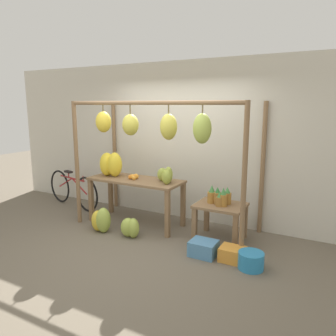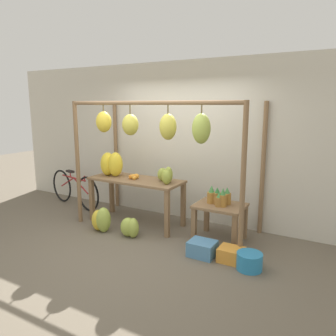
# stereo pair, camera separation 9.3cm
# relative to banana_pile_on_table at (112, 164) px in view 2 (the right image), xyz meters

# --- Properties ---
(ground_plane) EXTENTS (20.00, 20.00, 0.00)m
(ground_plane) POSITION_rel_banana_pile_on_table_xyz_m (1.05, -0.82, -1.01)
(ground_plane) COLOR #665B4C
(shop_wall_back) EXTENTS (8.00, 0.08, 2.80)m
(shop_wall_back) POSITION_rel_banana_pile_on_table_xyz_m (1.05, 0.73, 0.39)
(shop_wall_back) COLOR beige
(shop_wall_back) RESTS_ON ground_plane
(stall_awning) EXTENTS (2.99, 1.20, 2.11)m
(stall_awning) POSITION_rel_banana_pile_on_table_xyz_m (1.09, -0.25, 0.55)
(stall_awning) COLOR brown
(stall_awning) RESTS_ON ground_plane
(display_table_main) EXTENTS (1.65, 0.65, 0.80)m
(display_table_main) POSITION_rel_banana_pile_on_table_xyz_m (0.51, 0.02, -0.33)
(display_table_main) COLOR brown
(display_table_main) RESTS_ON ground_plane
(display_table_side) EXTENTS (0.74, 0.59, 0.57)m
(display_table_side) POSITION_rel_banana_pile_on_table_xyz_m (2.04, 0.05, -0.57)
(display_table_side) COLOR brown
(display_table_side) RESTS_ON ground_plane
(banana_pile_on_table) EXTENTS (0.45, 0.34, 0.43)m
(banana_pile_on_table) POSITION_rel_banana_pile_on_table_xyz_m (0.00, 0.00, 0.00)
(banana_pile_on_table) COLOR yellow
(banana_pile_on_table) RESTS_ON display_table_main
(orange_pile) EXTENTS (0.17, 0.17, 0.09)m
(orange_pile) POSITION_rel_banana_pile_on_table_xyz_m (0.50, -0.02, -0.17)
(orange_pile) COLOR orange
(orange_pile) RESTS_ON display_table_main
(pineapple_cluster) EXTENTS (0.35, 0.28, 0.28)m
(pineapple_cluster) POSITION_rel_banana_pile_on_table_xyz_m (2.02, 0.03, -0.33)
(pineapple_cluster) COLOR #A3702D
(pineapple_cluster) RESTS_ON display_table_side
(banana_pile_ground_left) EXTENTS (0.43, 0.32, 0.42)m
(banana_pile_ground_left) POSITION_rel_banana_pile_on_table_xyz_m (0.22, -0.58, -0.82)
(banana_pile_ground_left) COLOR #9EB247
(banana_pile_ground_left) RESTS_ON ground_plane
(banana_pile_ground_right) EXTENTS (0.38, 0.30, 0.32)m
(banana_pile_ground_right) POSITION_rel_banana_pile_on_table_xyz_m (0.77, -0.53, -0.86)
(banana_pile_ground_right) COLOR #9EB247
(banana_pile_ground_right) RESTS_ON ground_plane
(fruit_crate_white) EXTENTS (0.36, 0.30, 0.21)m
(fruit_crate_white) POSITION_rel_banana_pile_on_table_xyz_m (2.03, -0.58, -0.91)
(fruit_crate_white) COLOR #4C84B2
(fruit_crate_white) RESTS_ON ground_plane
(blue_bucket) EXTENTS (0.32, 0.32, 0.22)m
(blue_bucket) POSITION_rel_banana_pile_on_table_xyz_m (2.70, -0.64, -0.90)
(blue_bucket) COLOR teal
(blue_bucket) RESTS_ON ground_plane
(parked_bicycle) EXTENTS (1.62, 0.40, 0.73)m
(parked_bicycle) POSITION_rel_banana_pile_on_table_xyz_m (-1.17, 0.21, -0.65)
(parked_bicycle) COLOR black
(parked_bicycle) RESTS_ON ground_plane
(papaya_pile) EXTENTS (0.39, 0.38, 0.27)m
(papaya_pile) POSITION_rel_banana_pile_on_table_xyz_m (1.10, 0.03, -0.09)
(papaya_pile) COLOR #93A33D
(papaya_pile) RESTS_ON display_table_main
(fruit_crate_purple) EXTENTS (0.33, 0.27, 0.19)m
(fruit_crate_purple) POSITION_rel_banana_pile_on_table_xyz_m (2.43, -0.55, -0.92)
(fruit_crate_purple) COLOR orange
(fruit_crate_purple) RESTS_ON ground_plane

